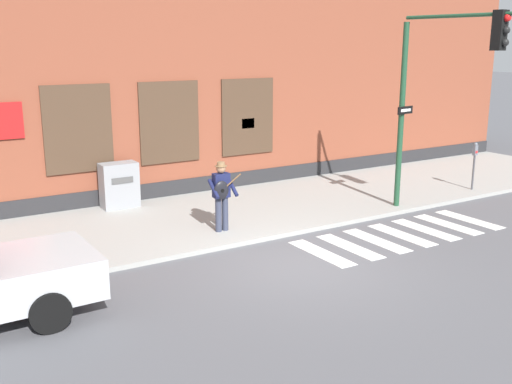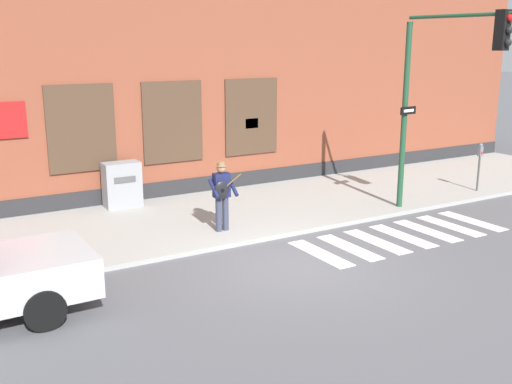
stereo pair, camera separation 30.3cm
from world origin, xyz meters
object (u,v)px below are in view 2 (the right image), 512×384
traffic_light (443,78)px  utility_box (122,184)px  busker (222,192)px  parking_meter (480,160)px

traffic_light → utility_box: size_ratio=4.13×
busker → traffic_light: traffic_light is taller
traffic_light → utility_box: (-6.60, 4.89, -2.87)m
busker → parking_meter: busker is taller
parking_meter → utility_box: (-9.73, 3.67, -0.34)m
parking_meter → utility_box: parking_meter is taller
busker → utility_box: (-1.30, 3.33, -0.33)m
traffic_light → utility_box: bearing=143.4°
busker → utility_box: bearing=111.3°
traffic_light → utility_box: 8.70m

